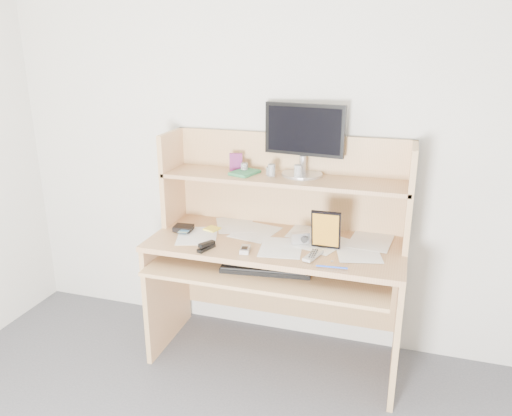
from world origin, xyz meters
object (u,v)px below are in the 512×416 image
(tv_remote, at_px, (313,255))
(monitor, at_px, (304,137))
(game_case, at_px, (326,230))
(keyboard, at_px, (266,267))
(desk, at_px, (280,245))

(tv_remote, relative_size, monitor, 0.34)
(monitor, bearing_deg, game_case, -47.61)
(keyboard, relative_size, game_case, 2.29)
(tv_remote, distance_m, game_case, 0.16)
(desk, relative_size, tv_remote, 8.90)
(keyboard, distance_m, tv_remote, 0.26)
(desk, bearing_deg, game_case, -22.64)
(desk, relative_size, monitor, 3.04)
(keyboard, xyz_separation_m, monitor, (0.10, 0.40, 0.63))
(keyboard, xyz_separation_m, game_case, (0.29, 0.13, 0.20))
(tv_remote, relative_size, game_case, 0.73)
(tv_remote, height_order, monitor, monitor)
(keyboard, bearing_deg, monitor, 68.80)
(tv_remote, xyz_separation_m, game_case, (0.04, 0.12, 0.10))
(keyboard, height_order, tv_remote, tv_remote)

